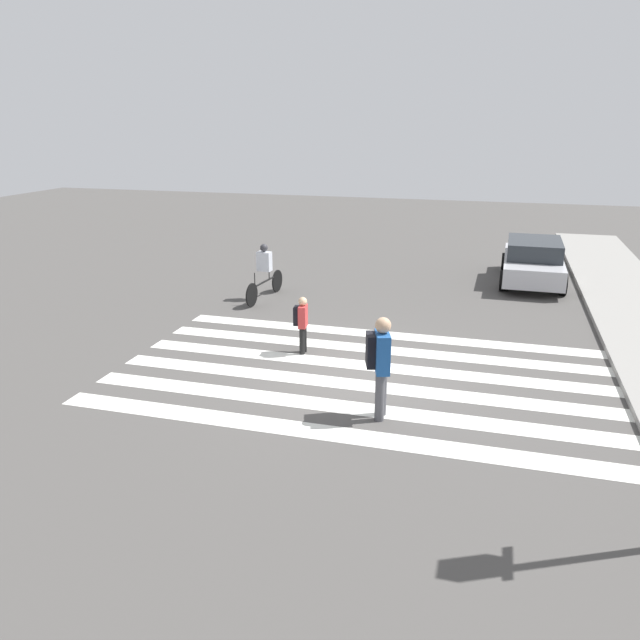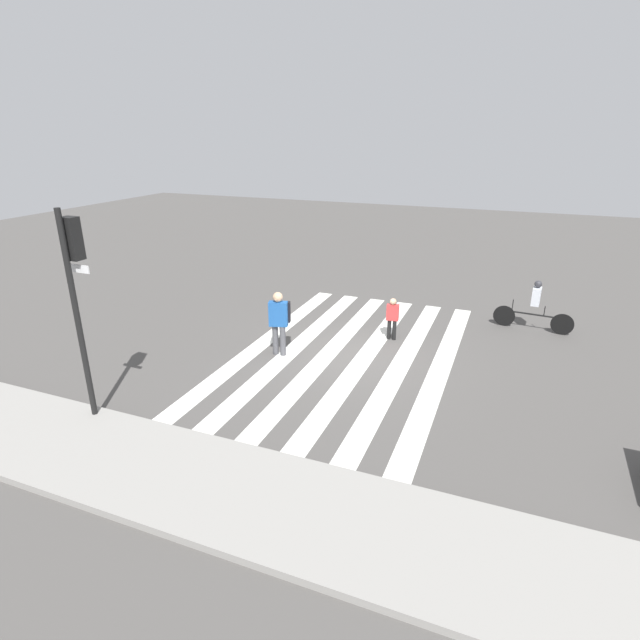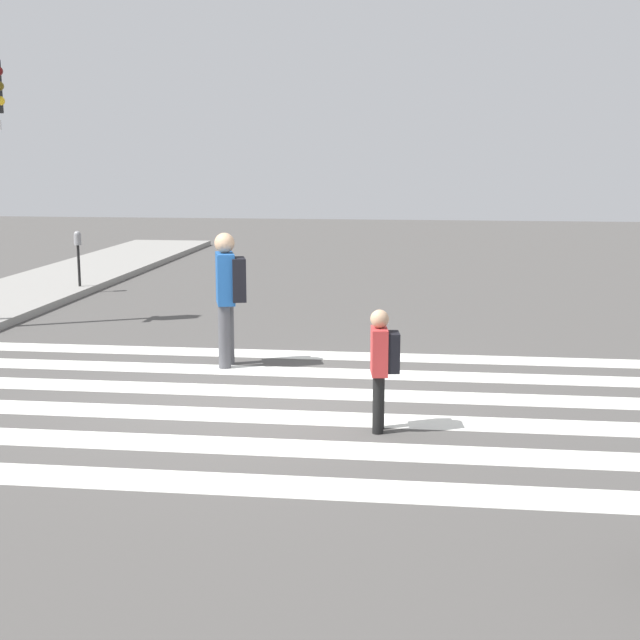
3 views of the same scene
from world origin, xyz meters
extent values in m
plane|color=#4C4947|center=(0.00, 0.00, 0.00)|extent=(60.00, 60.00, 0.00)
cube|color=gray|center=(0.00, 6.25, 0.07)|extent=(36.00, 2.50, 0.14)
cube|color=silver|center=(-2.59, 0.00, 0.00)|extent=(0.53, 10.00, 0.01)
cube|color=silver|center=(-1.55, 0.00, 0.00)|extent=(0.53, 10.00, 0.01)
cube|color=silver|center=(-0.52, 0.00, 0.00)|extent=(0.53, 10.00, 0.01)
cube|color=silver|center=(0.52, 0.00, 0.00)|extent=(0.53, 10.00, 0.01)
cube|color=silver|center=(1.55, 0.00, 0.00)|extent=(0.53, 10.00, 0.01)
cube|color=silver|center=(2.59, 0.00, 0.00)|extent=(0.53, 10.00, 0.01)
cylinder|color=black|center=(4.02, 5.25, 2.28)|extent=(0.12, 0.12, 4.56)
cube|color=black|center=(4.02, 5.04, 3.94)|extent=(0.32, 0.26, 0.84)
cube|color=silver|center=(4.02, 5.04, 3.34)|extent=(0.60, 0.02, 0.16)
sphere|color=#590F0F|center=(4.02, 4.88, 4.17)|extent=(0.15, 0.15, 0.15)
sphere|color=#59470F|center=(4.02, 4.88, 3.94)|extent=(0.15, 0.15, 0.15)
sphere|color=gold|center=(4.02, 4.88, 3.71)|extent=(0.15, 0.15, 0.15)
cylinder|color=#4C4C51|center=(1.66, 0.72, 0.44)|extent=(0.16, 0.16, 0.87)
cylinder|color=#4C4C51|center=(1.89, 0.72, 0.44)|extent=(0.16, 0.16, 0.87)
cube|color=#1E5199|center=(1.77, 0.72, 1.22)|extent=(0.55, 0.37, 0.69)
sphere|color=tan|center=(1.77, 0.72, 1.70)|extent=(0.27, 0.27, 0.27)
cube|color=black|center=(1.71, 0.53, 1.22)|extent=(0.42, 0.28, 0.58)
cylinder|color=black|center=(-0.96, -1.52, 0.31)|extent=(0.12, 0.12, 0.62)
cylinder|color=black|center=(-0.80, -1.52, 0.31)|extent=(0.12, 0.12, 0.62)
cube|color=#B73333|center=(-0.88, -1.52, 0.86)|extent=(0.38, 0.21, 0.49)
sphere|color=tan|center=(-0.88, -1.52, 1.20)|extent=(0.19, 0.19, 0.19)
cube|color=black|center=(-0.90, -1.66, 0.86)|extent=(0.28, 0.16, 0.41)
cylinder|color=black|center=(-3.96, -3.97, 0.33)|extent=(0.67, 0.10, 0.67)
cylinder|color=black|center=(-5.66, -3.82, 0.33)|extent=(0.67, 0.10, 0.67)
cube|color=black|center=(-4.81, -3.90, 0.52)|extent=(1.45, 0.16, 0.04)
cylinder|color=black|center=(-5.11, -3.87, 0.68)|extent=(0.03, 0.03, 0.32)
cylinder|color=black|center=(-4.17, -3.95, 0.72)|extent=(0.03, 0.03, 0.40)
cube|color=silver|center=(-4.81, -3.90, 1.11)|extent=(0.27, 0.42, 0.55)
sphere|color=#333338|center=(-4.81, -3.90, 1.51)|extent=(0.22, 0.22, 0.22)
camera|label=1|loc=(11.57, 2.40, 4.97)|focal=35.00mm
camera|label=2|loc=(-4.05, 12.17, 5.91)|focal=28.00mm
camera|label=3|loc=(-9.89, -2.02, 2.87)|focal=50.00mm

